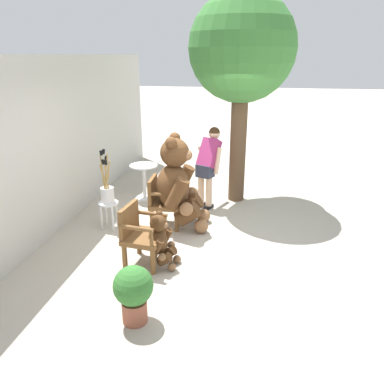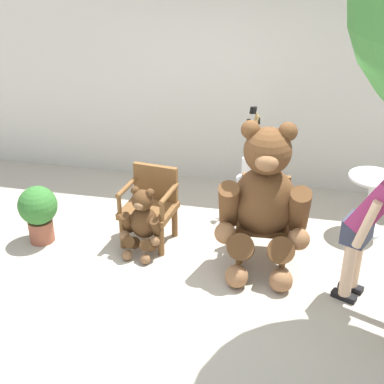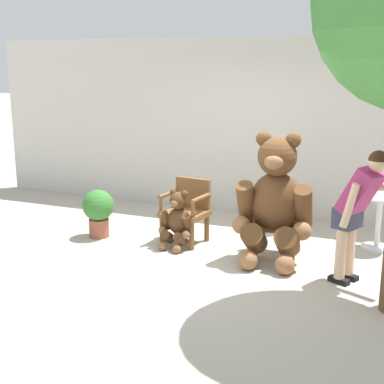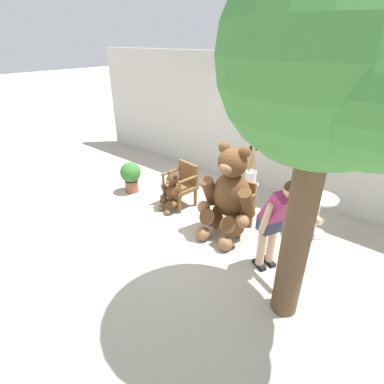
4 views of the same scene
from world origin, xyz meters
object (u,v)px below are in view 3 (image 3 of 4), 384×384
object	(u,v)px
wooden_chair_right	(279,219)
teddy_bear_small	(178,220)
round_side_table	(379,216)
person_visitor	(358,205)
white_stool	(276,208)
wooden_chair_left	(187,209)
brush_bucket	(277,188)
teddy_bear_large	(275,199)
potted_plant	(98,210)

from	to	relation	value
wooden_chair_right	teddy_bear_small	xyz separation A→B (m)	(-1.28, -0.28, -0.08)
teddy_bear_small	round_side_table	size ratio (longest dim) A/B	1.09
teddy_bear_small	person_visitor	bearing A→B (deg)	-9.01
wooden_chair_right	teddy_bear_small	bearing A→B (deg)	-167.53
person_visitor	white_stool	bearing A→B (deg)	129.31
person_visitor	round_side_table	distance (m)	1.42
wooden_chair_left	brush_bucket	bearing A→B (deg)	40.92
round_side_table	teddy_bear_large	bearing A→B (deg)	-140.70
wooden_chair_left	brush_bucket	size ratio (longest dim) A/B	0.94
wooden_chair_left	round_side_table	bearing A→B (deg)	15.66
person_visitor	wooden_chair_left	bearing A→B (deg)	164.16
teddy_bear_small	white_stool	bearing A→B (deg)	48.39
wooden_chair_left	potted_plant	bearing A→B (deg)	-166.40
wooden_chair_left	white_stool	xyz separation A→B (m)	(1.02, 0.89, -0.11)
white_stool	wooden_chair_left	bearing A→B (deg)	-139.17
person_visitor	white_stool	size ratio (longest dim) A/B	3.31
brush_bucket	person_visitor	bearing A→B (deg)	-50.66
wooden_chair_right	round_side_table	world-z (taller)	wooden_chair_right
white_stool	round_side_table	distance (m)	1.43
white_stool	potted_plant	world-z (taller)	potted_plant
teddy_bear_small	potted_plant	world-z (taller)	teddy_bear_small
wooden_chair_right	brush_bucket	distance (m)	0.94
wooden_chair_left	person_visitor	size ratio (longest dim) A/B	0.56
round_side_table	potted_plant	bearing A→B (deg)	-165.03
teddy_bear_large	round_side_table	distance (m)	1.54
wooden_chair_left	teddy_bear_small	xyz separation A→B (m)	(-0.01, -0.28, -0.08)
teddy_bear_large	wooden_chair_right	bearing A→B (deg)	91.58
white_stool	brush_bucket	xyz separation A→B (m)	(-0.00, 0.00, 0.30)
white_stool	round_side_table	xyz separation A→B (m)	(1.41, -0.20, 0.09)
teddy_bear_small	potted_plant	size ratio (longest dim) A/B	1.15
wooden_chair_right	potted_plant	distance (m)	2.51
person_visitor	brush_bucket	size ratio (longest dim) A/B	1.66
wooden_chair_right	wooden_chair_left	bearing A→B (deg)	-179.98
wooden_chair_left	brush_bucket	xyz separation A→B (m)	(1.02, 0.89, 0.20)
teddy_bear_large	teddy_bear_small	world-z (taller)	teddy_bear_large
wooden_chair_left	person_visitor	bearing A→B (deg)	-15.84
wooden_chair_right	brush_bucket	bearing A→B (deg)	105.61
person_visitor	potted_plant	xyz separation A→B (m)	(-3.50, 0.35, -0.51)
teddy_bear_small	person_visitor	world-z (taller)	person_visitor
wooden_chair_left	round_side_table	world-z (taller)	wooden_chair_left
wooden_chair_left	round_side_table	xyz separation A→B (m)	(2.44, 0.68, -0.01)
wooden_chair_left	teddy_bear_large	xyz separation A→B (m)	(1.28, -0.27, 0.32)
brush_bucket	potted_plant	size ratio (longest dim) A/B	1.35
wooden_chair_right	round_side_table	distance (m)	1.35
teddy_bear_small	brush_bucket	size ratio (longest dim) A/B	0.86
wooden_chair_left	teddy_bear_small	distance (m)	0.29
wooden_chair_left	potted_plant	xyz separation A→B (m)	(-1.22, -0.30, -0.07)
potted_plant	person_visitor	bearing A→B (deg)	-5.72
brush_bucket	potted_plant	distance (m)	2.55
teddy_bear_small	brush_bucket	bearing A→B (deg)	48.47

